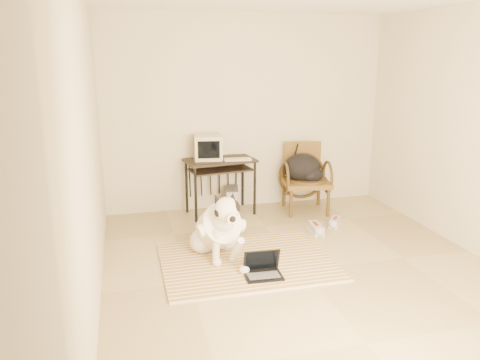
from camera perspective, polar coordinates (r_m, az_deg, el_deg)
name	(u,v)px	position (r m, az deg, el deg)	size (l,w,h in m)	color
floor	(303,270)	(4.95, 7.64, -10.81)	(4.50, 4.50, 0.00)	tan
wall_back	(247,113)	(6.64, 0.80, 8.14)	(4.50, 4.50, 0.00)	beige
wall_front	(477,217)	(2.65, 26.95, -4.02)	(4.50, 4.50, 0.00)	beige
wall_left	(89,151)	(4.20, -17.95, 3.41)	(4.50, 4.50, 0.00)	beige
rug	(247,261)	(5.06, 0.85, -9.89)	(1.80, 1.37, 0.02)	#B47F23
dog	(218,229)	(5.06, -2.64, -5.97)	(0.55, 1.12, 0.83)	white
laptop	(263,269)	(4.73, 2.78, -10.83)	(0.38, 0.28, 0.26)	black
computer_desk	(220,167)	(6.37, -2.40, 1.55)	(0.99, 0.64, 0.77)	black
crt_monitor	(208,147)	(6.35, -3.91, 4.00)	(0.41, 0.39, 0.33)	#C5B59A
desk_keyboard	(238,159)	(6.29, -0.29, 2.53)	(0.37, 0.14, 0.02)	#C5B59A
pc_tower	(232,201)	(6.50, -0.96, -2.54)	(0.24, 0.42, 0.37)	#525355
rattan_chair	(305,178)	(6.64, 7.95, 0.30)	(0.71, 0.69, 0.94)	brown
backpack	(304,169)	(6.54, 7.80, 1.35)	(0.53, 0.45, 0.39)	black
sneaker_left	(316,229)	(5.93, 9.24, -5.87)	(0.15, 0.32, 0.11)	silver
sneaker_right	(335,222)	(6.21, 11.49, -5.06)	(0.25, 0.29, 0.10)	silver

